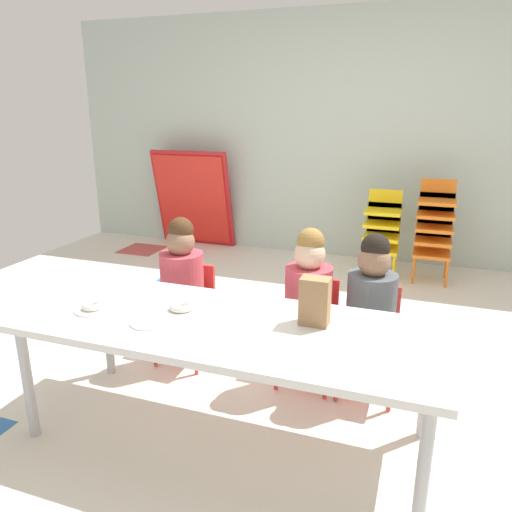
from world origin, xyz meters
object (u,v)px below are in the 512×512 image
(kid_chair_yellow_stack, at_px, (382,228))
(folded_activity_table, at_px, (193,199))
(paper_plate_near_edge, at_px, (93,309))
(craft_table, at_px, (226,332))
(paper_bag_brown, at_px, (315,301))
(paper_plate_center_table, at_px, (150,322))
(donut_powdered_on_plate, at_px, (93,306))
(donut_powdered_loose, at_px, (182,306))
(seated_child_near_camera, at_px, (183,277))
(kid_chair_orange_stack, at_px, (435,225))
(seated_child_far_right, at_px, (371,301))
(seated_child_middle_seat, at_px, (309,293))

(kid_chair_yellow_stack, relative_size, folded_activity_table, 0.74)
(paper_plate_near_edge, bearing_deg, craft_table, 7.21)
(paper_bag_brown, height_order, paper_plate_center_table, paper_bag_brown)
(paper_plate_near_edge, relative_size, donut_powdered_on_plate, 1.76)
(kid_chair_yellow_stack, bearing_deg, donut_powdered_loose, -104.78)
(seated_child_near_camera, xyz_separation_m, kid_chair_yellow_stack, (0.97, 2.10, -0.10))
(kid_chair_orange_stack, relative_size, folded_activity_table, 0.85)
(seated_child_far_right, height_order, paper_bag_brown, seated_child_far_right)
(seated_child_near_camera, height_order, folded_activity_table, folded_activity_table)
(folded_activity_table, bearing_deg, seated_child_near_camera, -64.78)
(paper_plate_center_table, bearing_deg, donut_powdered_on_plate, 174.00)
(paper_bag_brown, bearing_deg, donut_powdered_on_plate, -168.91)
(seated_child_near_camera, bearing_deg, paper_plate_near_edge, -100.07)
(paper_bag_brown, relative_size, paper_plate_near_edge, 1.22)
(craft_table, xyz_separation_m, donut_powdered_on_plate, (-0.66, -0.08, 0.07))
(folded_activity_table, height_order, donut_powdered_loose, folded_activity_table)
(paper_plate_near_edge, xyz_separation_m, paper_plate_center_table, (0.33, -0.04, 0.00))
(seated_child_middle_seat, xyz_separation_m, paper_plate_near_edge, (-0.90, -0.68, 0.05))
(seated_child_far_right, bearing_deg, donut_powdered_on_plate, -151.15)
(seated_child_near_camera, bearing_deg, donut_powdered_on_plate, -100.07)
(kid_chair_yellow_stack, bearing_deg, paper_bag_brown, -91.25)
(seated_child_far_right, relative_size, paper_plate_center_table, 5.10)
(kid_chair_yellow_stack, distance_m, donut_powdered_on_plate, 3.00)
(craft_table, bearing_deg, seated_child_middle_seat, 67.94)
(donut_powdered_loose, bearing_deg, kid_chair_orange_stack, 66.46)
(paper_plate_center_table, bearing_deg, folded_activity_table, 113.33)
(paper_bag_brown, distance_m, donut_powdered_on_plate, 1.06)
(kid_chair_orange_stack, xyz_separation_m, paper_plate_center_table, (-1.22, -2.82, 0.09))
(seated_child_middle_seat, distance_m, kid_chair_orange_stack, 2.20)
(paper_bag_brown, bearing_deg, craft_table, -162.52)
(kid_chair_yellow_stack, bearing_deg, seated_child_far_right, -86.05)
(paper_plate_center_table, bearing_deg, seated_child_middle_seat, 51.78)
(kid_chair_yellow_stack, height_order, paper_plate_center_table, kid_chair_yellow_stack)
(seated_child_far_right, bearing_deg, craft_table, -134.20)
(kid_chair_orange_stack, bearing_deg, seated_child_near_camera, -124.18)
(folded_activity_table, height_order, paper_plate_near_edge, folded_activity_table)
(donut_powdered_loose, bearing_deg, paper_plate_center_table, -109.75)
(craft_table, bearing_deg, kid_chair_orange_stack, 71.73)
(paper_plate_near_edge, bearing_deg, folded_activity_table, 108.22)
(seated_child_middle_seat, bearing_deg, donut_powdered_loose, -133.07)
(paper_plate_center_table, xyz_separation_m, donut_powdered_on_plate, (-0.33, 0.04, 0.02))
(donut_powdered_loose, bearing_deg, paper_bag_brown, 4.92)
(paper_plate_center_table, relative_size, donut_powdered_on_plate, 1.76)
(donut_powdered_loose, bearing_deg, seated_child_far_right, 32.47)
(kid_chair_yellow_stack, bearing_deg, folded_activity_table, 170.94)
(seated_child_far_right, xyz_separation_m, kid_chair_orange_stack, (0.31, 2.10, -0.04))
(seated_child_middle_seat, distance_m, donut_powdered_on_plate, 1.13)
(seated_child_far_right, height_order, donut_powdered_loose, seated_child_far_right)
(seated_child_middle_seat, height_order, seated_child_far_right, same)
(kid_chair_orange_stack, height_order, donut_powdered_loose, kid_chair_orange_stack)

